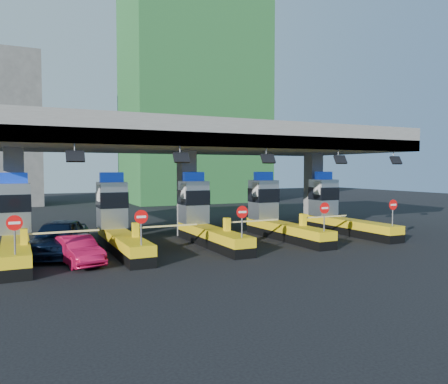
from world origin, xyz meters
name	(u,v)px	position (x,y,z in m)	size (l,w,h in m)	color
ground	(205,243)	(0.00, 0.00, 0.00)	(120.00, 120.00, 0.00)	black
toll_canopy	(187,141)	(0.00, 2.87, 6.13)	(28.00, 12.09, 7.00)	slate
toll_lane_far_left	(15,229)	(-10.00, 0.28, 1.40)	(4.43, 8.00, 4.16)	black
toll_lane_left	(118,224)	(-5.00, 0.28, 1.40)	(4.43, 8.00, 4.16)	black
toll_lane_center	(203,219)	(0.00, 0.28, 1.40)	(4.43, 8.00, 4.16)	black
toll_lane_right	(275,215)	(5.00, 0.28, 1.40)	(4.43, 8.00, 4.16)	black
toll_lane_far_right	(337,212)	(10.00, 0.28, 1.40)	(4.43, 8.00, 4.16)	black
bg_building_scaffold	(194,97)	(12.00, 32.00, 14.00)	(18.00, 12.00, 28.00)	#1E5926
van	(59,238)	(-8.05, -0.20, 0.91)	(2.16, 5.36, 1.83)	black
red_car	(78,250)	(-7.45, -2.65, 0.64)	(1.36, 3.90, 1.28)	#BE0E3A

